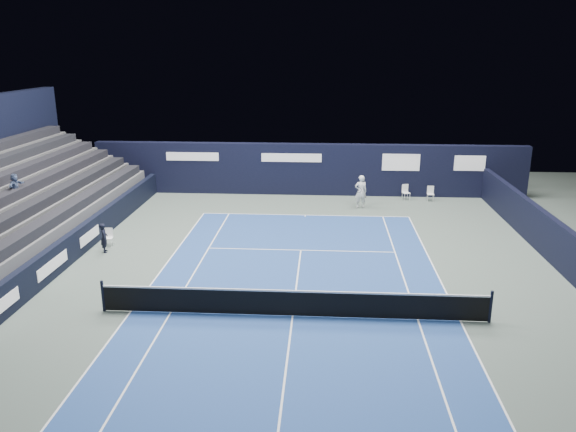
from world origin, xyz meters
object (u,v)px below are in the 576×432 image
Objects in this scene: folding_chair_back_b at (431,192)px; tennis_net at (293,302)px; tennis_player at (361,192)px; folding_chair_back_a at (405,189)px; line_judge_chair at (109,236)px.

tennis_net is at bearing -112.37° from folding_chair_back_b.
tennis_player is at bearing 77.46° from tennis_net.
tennis_net is 6.94× the size of tennis_player.
tennis_player reaches higher than folding_chair_back_a.
tennis_player is at bearing -153.88° from folding_chair_back_b.
folding_chair_back_a reaches higher than line_judge_chair.
tennis_net is at bearing -128.90° from folding_chair_back_a.
tennis_player is (-2.75, -2.05, 0.34)m from folding_chair_back_a.
folding_chair_back_a is at bearing 36.72° from tennis_player.
line_judge_chair is 0.06× the size of tennis_net.
folding_chair_back_a reaches higher than folding_chair_back_b.
folding_chair_back_b is 0.07× the size of tennis_net.
tennis_net is at bearing -42.61° from line_judge_chair.
folding_chair_back_b is at bearing 23.46° from line_judge_chair.
folding_chair_back_b is at bearing -28.34° from folding_chair_back_a.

